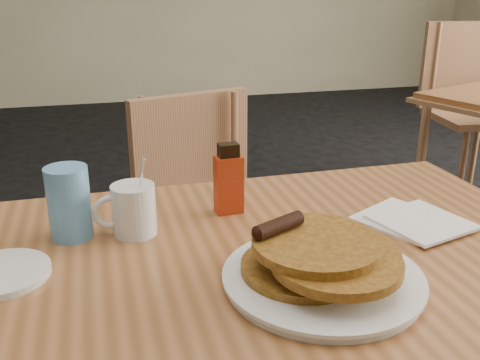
{
  "coord_description": "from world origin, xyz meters",
  "views": [
    {
      "loc": [
        -0.26,
        -0.85,
        1.2
      ],
      "look_at": [
        -0.02,
        0.03,
        0.86
      ],
      "focal_mm": 40.0,
      "sensor_mm": 36.0,
      "label": 1
    }
  ],
  "objects_px": {
    "blue_tumbler": "(69,203)",
    "coffee_mug": "(132,209)",
    "main_table": "(260,279)",
    "chair_neighbor_far": "(467,94)",
    "chair_main_far": "(198,213)",
    "syrup_bottle": "(229,181)",
    "pancake_plate": "(322,267)"
  },
  "relations": [
    {
      "from": "chair_main_far",
      "to": "blue_tumbler",
      "type": "bearing_deg",
      "value": -138.9
    },
    {
      "from": "main_table",
      "to": "chair_neighbor_far",
      "type": "distance_m",
      "value": 2.59
    },
    {
      "from": "chair_main_far",
      "to": "chair_neighbor_far",
      "type": "xyz_separation_m",
      "value": [
        1.8,
        1.11,
        0.07
      ]
    },
    {
      "from": "coffee_mug",
      "to": "chair_main_far",
      "type": "bearing_deg",
      "value": 63.94
    },
    {
      "from": "chair_neighbor_far",
      "to": "coffee_mug",
      "type": "bearing_deg",
      "value": -132.62
    },
    {
      "from": "chair_main_far",
      "to": "blue_tumbler",
      "type": "xyz_separation_m",
      "value": [
        -0.34,
        -0.55,
        0.29
      ]
    },
    {
      "from": "chair_neighbor_far",
      "to": "coffee_mug",
      "type": "distance_m",
      "value": 2.64
    },
    {
      "from": "blue_tumbler",
      "to": "main_table",
      "type": "bearing_deg",
      "value": -28.85
    },
    {
      "from": "main_table",
      "to": "chair_main_far",
      "type": "bearing_deg",
      "value": 88.1
    },
    {
      "from": "coffee_mug",
      "to": "blue_tumbler",
      "type": "relative_size",
      "value": 1.12
    },
    {
      "from": "pancake_plate",
      "to": "blue_tumbler",
      "type": "distance_m",
      "value": 0.48
    },
    {
      "from": "chair_neighbor_far",
      "to": "syrup_bottle",
      "type": "xyz_separation_m",
      "value": [
        -1.82,
        -1.63,
        0.22
      ]
    },
    {
      "from": "coffee_mug",
      "to": "chair_neighbor_far",
      "type": "bearing_deg",
      "value": 35.42
    },
    {
      "from": "chair_main_far",
      "to": "blue_tumbler",
      "type": "distance_m",
      "value": 0.71
    },
    {
      "from": "coffee_mug",
      "to": "syrup_bottle",
      "type": "height_order",
      "value": "coffee_mug"
    },
    {
      "from": "blue_tumbler",
      "to": "coffee_mug",
      "type": "bearing_deg",
      "value": -8.5
    },
    {
      "from": "pancake_plate",
      "to": "syrup_bottle",
      "type": "xyz_separation_m",
      "value": [
        -0.07,
        0.32,
        0.04
      ]
    },
    {
      "from": "main_table",
      "to": "syrup_bottle",
      "type": "relative_size",
      "value": 8.36
    },
    {
      "from": "chair_main_far",
      "to": "chair_neighbor_far",
      "type": "distance_m",
      "value": 2.11
    },
    {
      "from": "chair_main_far",
      "to": "pancake_plate",
      "type": "height_order",
      "value": "chair_main_far"
    },
    {
      "from": "chair_main_far",
      "to": "main_table",
      "type": "bearing_deg",
      "value": -109.21
    },
    {
      "from": "main_table",
      "to": "blue_tumbler",
      "type": "xyz_separation_m",
      "value": [
        -0.32,
        0.17,
        0.11
      ]
    },
    {
      "from": "chair_main_far",
      "to": "coffee_mug",
      "type": "xyz_separation_m",
      "value": [
        -0.23,
        -0.57,
        0.28
      ]
    },
    {
      "from": "syrup_bottle",
      "to": "blue_tumbler",
      "type": "distance_m",
      "value": 0.31
    },
    {
      "from": "chair_main_far",
      "to": "syrup_bottle",
      "type": "height_order",
      "value": "syrup_bottle"
    },
    {
      "from": "pancake_plate",
      "to": "blue_tumbler",
      "type": "xyz_separation_m",
      "value": [
        -0.39,
        0.28,
        0.04
      ]
    },
    {
      "from": "pancake_plate",
      "to": "blue_tumbler",
      "type": "bearing_deg",
      "value": 144.14
    },
    {
      "from": "chair_neighbor_far",
      "to": "coffee_mug",
      "type": "relative_size",
      "value": 6.49
    },
    {
      "from": "pancake_plate",
      "to": "syrup_bottle",
      "type": "distance_m",
      "value": 0.33
    },
    {
      "from": "main_table",
      "to": "coffee_mug",
      "type": "distance_m",
      "value": 0.27
    },
    {
      "from": "main_table",
      "to": "coffee_mug",
      "type": "xyz_separation_m",
      "value": [
        -0.2,
        0.16,
        0.09
      ]
    },
    {
      "from": "chair_main_far",
      "to": "chair_neighbor_far",
      "type": "bearing_deg",
      "value": 14.43
    }
  ]
}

